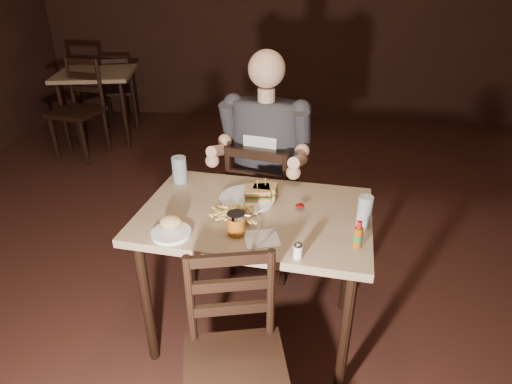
# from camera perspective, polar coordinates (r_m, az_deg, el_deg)

# --- Properties ---
(room_shell) EXTENTS (7.00, 7.00, 7.00)m
(room_shell) POSITION_cam_1_polar(r_m,az_deg,el_deg) (2.12, -1.35, 16.90)
(room_shell) COLOR black
(room_shell) RESTS_ON ground
(main_table) EXTENTS (1.16, 0.84, 0.77)m
(main_table) POSITION_cam_1_polar(r_m,az_deg,el_deg) (2.08, -0.14, -4.83)
(main_table) COLOR tan
(main_table) RESTS_ON ground
(bg_table) EXTENTS (0.94, 0.94, 0.77)m
(bg_table) POSITION_cam_1_polar(r_m,az_deg,el_deg) (5.21, -20.53, 13.83)
(bg_table) COLOR tan
(bg_table) RESTS_ON ground
(chair_far) EXTENTS (0.51, 0.54, 0.91)m
(chair_far) POSITION_cam_1_polar(r_m,az_deg,el_deg) (2.72, 1.29, -1.86)
(chair_far) COLOR black
(chair_far) RESTS_ON ground
(chair_near) EXTENTS (0.48, 0.51, 0.86)m
(chair_near) POSITION_cam_1_polar(r_m,az_deg,el_deg) (1.78, -2.75, -22.86)
(chair_near) COLOR black
(chair_near) RESTS_ON ground
(bg_chair_far) EXTENTS (0.51, 0.53, 0.84)m
(bg_chair_far) POSITION_cam_1_polar(r_m,az_deg,el_deg) (5.76, -17.81, 12.77)
(bg_chair_far) COLOR black
(bg_chair_far) RESTS_ON ground
(bg_chair_near) EXTENTS (0.55, 0.58, 0.98)m
(bg_chair_near) POSITION_cam_1_polar(r_m,az_deg,el_deg) (4.79, -22.86, 9.89)
(bg_chair_near) COLOR black
(bg_chair_near) RESTS_ON ground
(diner) EXTENTS (0.63, 0.54, 0.94)m
(diner) POSITION_cam_1_polar(r_m,az_deg,el_deg) (2.47, 1.06, 7.47)
(diner) COLOR #2E2F33
(diner) RESTS_ON chair_far
(dinner_plate) EXTENTS (0.30, 0.30, 0.02)m
(dinner_plate) POSITION_cam_1_polar(r_m,az_deg,el_deg) (2.12, -1.17, -1.02)
(dinner_plate) COLOR white
(dinner_plate) RESTS_ON main_table
(sandwich_left) EXTENTS (0.12, 0.10, 0.10)m
(sandwich_left) POSITION_cam_1_polar(r_m,az_deg,el_deg) (2.12, 1.26, 0.65)
(sandwich_left) COLOR tan
(sandwich_left) RESTS_ON dinner_plate
(sandwich_right) EXTENTS (0.14, 0.12, 0.10)m
(sandwich_right) POSITION_cam_1_polar(r_m,az_deg,el_deg) (2.09, 0.19, 0.35)
(sandwich_right) COLOR tan
(sandwich_right) RESTS_ON dinner_plate
(fries_pile) EXTENTS (0.27, 0.20, 0.04)m
(fries_pile) POSITION_cam_1_polar(r_m,az_deg,el_deg) (1.97, -2.91, -2.75)
(fries_pile) COLOR #EAC866
(fries_pile) RESTS_ON dinner_plate
(ketchup_dollop) EXTENTS (0.05, 0.05, 0.01)m
(ketchup_dollop) POSITION_cam_1_polar(r_m,az_deg,el_deg) (2.05, 5.88, -1.81)
(ketchup_dollop) COLOR maroon
(ketchup_dollop) RESTS_ON dinner_plate
(glass_left) EXTENTS (0.09, 0.09, 0.14)m
(glass_left) POSITION_cam_1_polar(r_m,az_deg,el_deg) (2.32, -10.16, 2.93)
(glass_left) COLOR silver
(glass_left) RESTS_ON main_table
(glass_right) EXTENTS (0.07, 0.07, 0.15)m
(glass_right) POSITION_cam_1_polar(r_m,az_deg,el_deg) (1.95, 14.26, -2.54)
(glass_right) COLOR silver
(glass_right) RESTS_ON main_table
(hot_sauce) EXTENTS (0.04, 0.04, 0.12)m
(hot_sauce) POSITION_cam_1_polar(r_m,az_deg,el_deg) (1.81, 13.48, -5.48)
(hot_sauce) COLOR #8D4810
(hot_sauce) RESTS_ON main_table
(salt_shaker) EXTENTS (0.04, 0.04, 0.07)m
(salt_shaker) POSITION_cam_1_polar(r_m,az_deg,el_deg) (1.72, 5.61, -7.81)
(salt_shaker) COLOR white
(salt_shaker) RESTS_ON main_table
(syrup_dispenser) EXTENTS (0.09, 0.09, 0.10)m
(syrup_dispenser) POSITION_cam_1_polar(r_m,az_deg,el_deg) (1.85, -2.66, -4.26)
(syrup_dispenser) COLOR #8D4810
(syrup_dispenser) RESTS_ON main_table
(napkin) EXTENTS (0.17, 0.17, 0.00)m
(napkin) POSITION_cam_1_polar(r_m,az_deg,el_deg) (1.84, 0.78, -6.21)
(napkin) COLOR white
(napkin) RESTS_ON main_table
(knife) EXTENTS (0.03, 0.23, 0.01)m
(knife) POSITION_cam_1_polar(r_m,az_deg,el_deg) (1.86, 0.13, -5.69)
(knife) COLOR silver
(knife) RESTS_ON napkin
(fork) EXTENTS (0.08, 0.15, 0.00)m
(fork) POSITION_cam_1_polar(r_m,az_deg,el_deg) (1.84, 1.24, -6.14)
(fork) COLOR silver
(fork) RESTS_ON napkin
(side_plate) EXTENTS (0.19, 0.19, 0.01)m
(side_plate) POSITION_cam_1_polar(r_m,az_deg,el_deg) (1.90, -11.23, -5.50)
(side_plate) COLOR white
(side_plate) RESTS_ON main_table
(bread_roll) EXTENTS (0.11, 0.09, 0.06)m
(bread_roll) POSITION_cam_1_polar(r_m,az_deg,el_deg) (1.91, -11.26, -3.92)
(bread_roll) COLOR tan
(bread_roll) RESTS_ON side_plate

